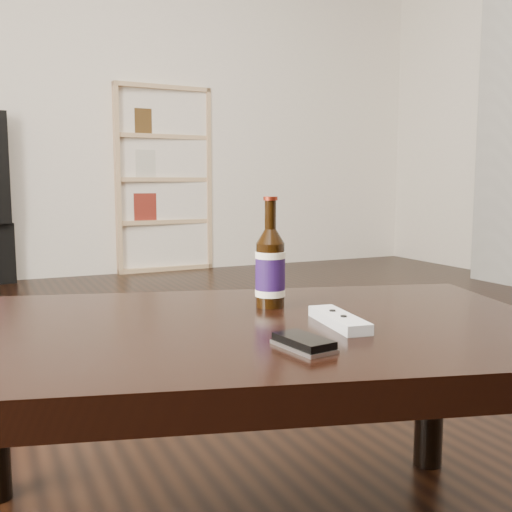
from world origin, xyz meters
name	(u,v)px	position (x,y,z in m)	size (l,w,h in m)	color
floor	(338,447)	(0.00, 0.00, -0.01)	(5.00, 6.00, 0.01)	black
wall_back	(98,76)	(0.00, 3.01, 1.35)	(5.00, 0.02, 2.70)	silver
bookshelf	(156,176)	(0.43, 3.15, 0.69)	(0.73, 0.37, 1.32)	tan
coffee_table	(238,354)	(-0.39, -0.28, 0.35)	(1.21, 0.90, 0.41)	black
beer_bottle	(270,268)	(-0.28, -0.18, 0.48)	(0.07, 0.07, 0.21)	black
phone	(304,343)	(-0.36, -0.46, 0.41)	(0.06, 0.10, 0.02)	#BEBEC0
remote	(339,320)	(-0.24, -0.36, 0.42)	(0.07, 0.17, 0.02)	silver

